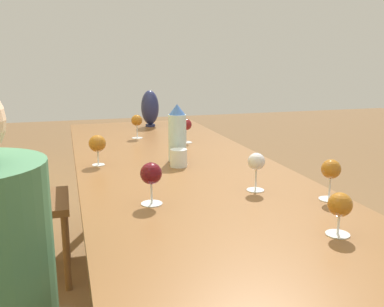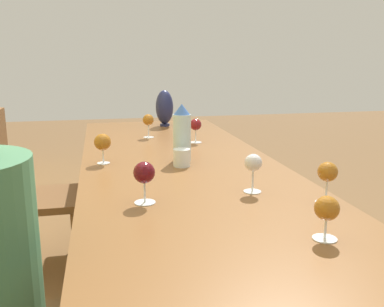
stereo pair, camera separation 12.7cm
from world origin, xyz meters
TOP-DOWN VIEW (x-y plane):
  - dining_table at (0.00, 0.00)m, footprint 2.77×0.89m
  - water_bottle at (0.11, -0.01)m, footprint 0.08×0.08m
  - water_tumbler at (0.01, 0.01)m, footprint 0.08×0.08m
  - vase at (1.14, -0.09)m, footprint 0.12×0.12m
  - wine_glass_0 at (0.73, 0.07)m, footprint 0.07×0.07m
  - wine_glass_1 at (0.14, 0.35)m, footprint 0.08×0.08m
  - wine_glass_2 at (-0.84, -0.22)m, footprint 0.07×0.07m
  - wine_glass_3 at (-0.41, -0.17)m, footprint 0.06×0.06m
  - wine_glass_4 at (-0.44, 0.22)m, footprint 0.07×0.07m
  - wine_glass_5 at (0.52, -0.17)m, footprint 0.07×0.07m
  - wine_glass_6 at (-0.57, -0.37)m, footprint 0.07×0.07m
  - chair_far at (0.64, 0.78)m, footprint 0.44×0.44m

SIDE VIEW (x-z plane):
  - chair_far at x=0.64m, z-range 0.04..1.00m
  - dining_table at x=0.00m, z-range 0.32..1.09m
  - water_tumbler at x=0.01m, z-range 0.77..0.85m
  - wine_glass_2 at x=-0.84m, z-range 0.79..0.91m
  - wine_glass_1 at x=0.14m, z-range 0.80..0.94m
  - wine_glass_5 at x=0.52m, z-range 0.80..0.94m
  - wine_glass_4 at x=-0.44m, z-range 0.80..0.94m
  - wine_glass_6 at x=-0.57m, z-range 0.80..0.94m
  - wine_glass_0 at x=0.73m, z-range 0.80..0.94m
  - wine_glass_3 at x=-0.41m, z-range 0.80..0.94m
  - water_bottle at x=0.11m, z-range 0.77..1.03m
  - vase at x=1.14m, z-range 0.78..1.03m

